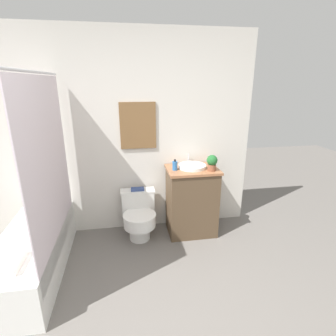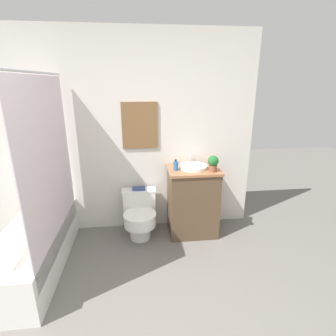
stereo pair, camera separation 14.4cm
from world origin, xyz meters
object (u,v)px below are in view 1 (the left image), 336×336
Objects in this scene: toilet at (139,216)px; sink at (192,166)px; soap_bottle at (175,166)px; potted_plant at (212,162)px; book_on_tank at (138,189)px.

sink is (0.68, 0.03, 0.61)m from toilet.
sink reaches higher than toilet.
soap_bottle is 0.69× the size of potted_plant.
toilet is at bearing 173.01° from potted_plant.
soap_bottle is (0.45, -0.01, 0.64)m from toilet.
toilet is 3.53× the size of book_on_tank.
book_on_tank is (-0.45, 0.15, -0.34)m from soap_bottle.
book_on_tank is at bearing 164.42° from potted_plant.
sink reaches higher than book_on_tank.
soap_bottle reaches higher than book_on_tank.
potted_plant reaches higher than soap_bottle.
sink is 1.96× the size of potted_plant.
soap_bottle is at bearing 167.71° from potted_plant.
toilet is 0.91m from sink.
potted_plant is at bearing -34.95° from sink.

